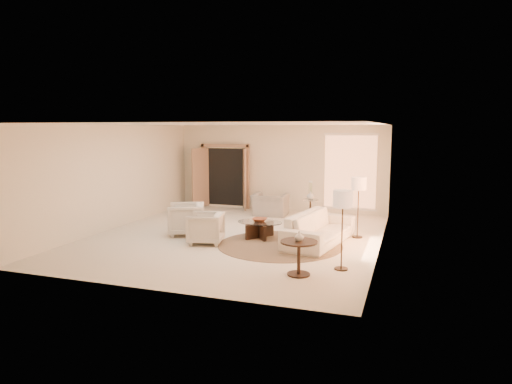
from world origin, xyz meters
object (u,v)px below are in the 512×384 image
(side_table, at_px, (310,206))
(end_vase, at_px, (299,236))
(armchair_right, at_px, (206,227))
(floor_lamp_far, at_px, (343,202))
(sofa, at_px, (319,228))
(armchair_left, at_px, (186,218))
(accent_chair, at_px, (270,201))
(floor_lamp_near, at_px, (359,186))
(side_vase, at_px, (310,195))
(coffee_table, at_px, (260,228))
(bowl, at_px, (260,220))
(end_table, at_px, (299,252))

(side_table, height_order, end_vase, end_vase)
(armchair_right, xyz_separation_m, floor_lamp_far, (3.34, -1.01, 0.91))
(end_vase, bearing_deg, sofa, 92.06)
(armchair_left, xyz_separation_m, accent_chair, (1.28, 3.16, 0.01))
(floor_lamp_near, bearing_deg, armchair_left, -165.41)
(floor_lamp_near, xyz_separation_m, side_vase, (-1.66, 2.17, -0.61))
(floor_lamp_far, bearing_deg, coffee_table, 140.19)
(armchair_left, bearing_deg, bowl, 74.38)
(armchair_right, relative_size, side_table, 1.43)
(end_table, bearing_deg, end_vase, -45.00)
(sofa, distance_m, accent_chair, 3.63)
(accent_chair, xyz_separation_m, side_vase, (1.25, 0.09, 0.22))
(side_table, distance_m, floor_lamp_far, 5.27)
(coffee_table, relative_size, end_vase, 6.18)
(side_table, bearing_deg, accent_chair, -175.84)
(armchair_right, relative_size, end_vase, 4.34)
(armchair_left, bearing_deg, side_vase, 118.99)
(floor_lamp_far, distance_m, bowl, 3.10)
(accent_chair, relative_size, side_vase, 4.32)
(side_vase, bearing_deg, end_table, -80.12)
(floor_lamp_near, bearing_deg, accent_chair, 144.46)
(side_table, bearing_deg, floor_lamp_far, -71.35)
(coffee_table, xyz_separation_m, side_vase, (0.63, 3.00, 0.42))
(coffee_table, bearing_deg, side_table, 78.14)
(end_vase, relative_size, side_vase, 0.76)
(sofa, bearing_deg, accent_chair, 45.82)
(coffee_table, distance_m, bowl, 0.20)
(end_table, distance_m, floor_lamp_near, 3.51)
(armchair_left, distance_m, coffee_table, 1.92)
(armchair_left, height_order, side_table, armchair_left)
(coffee_table, height_order, floor_lamp_near, floor_lamp_near)
(coffee_table, xyz_separation_m, floor_lamp_far, (2.29, -1.91, 1.06))
(end_table, height_order, floor_lamp_near, floor_lamp_near)
(bowl, bearing_deg, floor_lamp_near, 20.11)
(sofa, bearing_deg, end_table, -167.77)
(coffee_table, bearing_deg, side_vase, 78.14)
(armchair_right, bearing_deg, armchair_left, -139.73)
(side_table, relative_size, floor_lamp_near, 0.37)
(bowl, height_order, end_vase, end_vase)
(accent_chair, bearing_deg, coffee_table, 99.32)
(armchair_left, height_order, floor_lamp_far, floor_lamp_far)
(floor_lamp_near, bearing_deg, floor_lamp_far, -90.00)
(side_table, height_order, side_vase, side_vase)
(accent_chair, height_order, end_vase, accent_chair)
(sofa, xyz_separation_m, side_vase, (-0.87, 3.04, 0.31))
(armchair_left, relative_size, end_table, 1.29)
(end_table, bearing_deg, floor_lamp_far, 40.31)
(side_vase, bearing_deg, accent_chair, -175.84)
(sofa, relative_size, end_vase, 13.47)
(end_table, xyz_separation_m, end_vase, (0.00, -0.00, 0.29))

